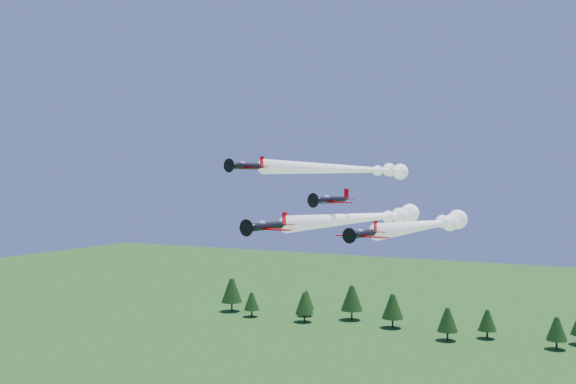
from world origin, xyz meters
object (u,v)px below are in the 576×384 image
at_px(plane_slot, 331,200).
at_px(plane_right, 429,225).
at_px(plane_lead, 365,218).
at_px(plane_left, 353,169).

bearing_deg(plane_slot, plane_right, 61.49).
distance_m(plane_lead, plane_right, 11.07).
relative_size(plane_lead, plane_slot, 5.37).
bearing_deg(plane_left, plane_right, -24.72).
distance_m(plane_lead, plane_slot, 10.95).
height_order(plane_left, plane_slot, plane_left).
height_order(plane_right, plane_slot, plane_slot).
distance_m(plane_lead, plane_left, 21.05).
relative_size(plane_right, plane_slot, 4.55).
relative_size(plane_left, plane_right, 1.40).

